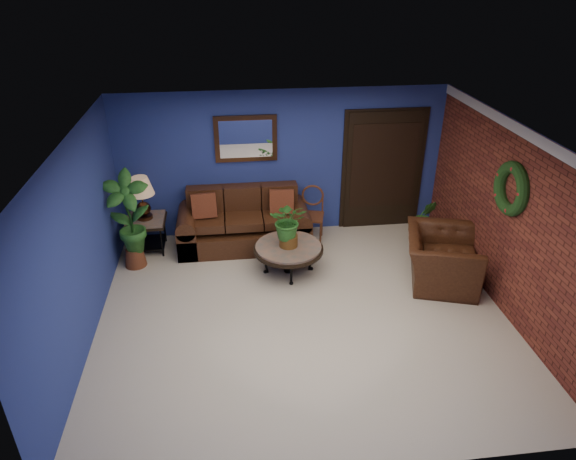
{
  "coord_description": "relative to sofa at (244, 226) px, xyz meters",
  "views": [
    {
      "loc": [
        -0.89,
        -5.62,
        4.32
      ],
      "look_at": [
        -0.14,
        0.55,
        1.02
      ],
      "focal_mm": 32.0,
      "sensor_mm": 36.0,
      "label": 1
    }
  ],
  "objects": [
    {
      "name": "wall_back",
      "position": [
        0.7,
        0.42,
        0.93
      ],
      "size": [
        5.5,
        0.04,
        2.5
      ],
      "primitive_type": "cube",
      "color": "navy",
      "rests_on": "ground"
    },
    {
      "name": "floor_plant",
      "position": [
        3.05,
        -0.28,
        0.07
      ],
      "size": [
        0.39,
        0.34,
        0.77
      ],
      "color": "brown",
      "rests_on": "ground"
    },
    {
      "name": "wall_left",
      "position": [
        -2.05,
        -2.08,
        0.93
      ],
      "size": [
        0.04,
        5.0,
        2.5
      ],
      "primitive_type": "cube",
      "color": "navy",
      "rests_on": "ground"
    },
    {
      "name": "sofa",
      "position": [
        0.0,
        0.0,
        0.0
      ],
      "size": [
        2.17,
        0.94,
        0.98
      ],
      "color": "#422412",
      "rests_on": "ground"
    },
    {
      "name": "floor",
      "position": [
        0.7,
        -2.08,
        -0.32
      ],
      "size": [
        5.5,
        5.5,
        0.0
      ],
      "primitive_type": "plane",
      "color": "beige",
      "rests_on": "ground"
    },
    {
      "name": "table_lamp",
      "position": [
        -1.6,
        -0.03,
        0.71
      ],
      "size": [
        0.42,
        0.42,
        0.69
      ],
      "color": "#442615",
      "rests_on": "end_table"
    },
    {
      "name": "coffee_plant",
      "position": [
        0.63,
        -0.99,
        0.54
      ],
      "size": [
        0.6,
        0.54,
        0.73
      ],
      "color": "brown",
      "rests_on": "coffee_table"
    },
    {
      "name": "end_table",
      "position": [
        -1.6,
        -0.03,
        0.12
      ],
      "size": [
        0.64,
        0.64,
        0.58
      ],
      "color": "#57524C",
      "rests_on": "ground"
    },
    {
      "name": "closet_door",
      "position": [
        2.45,
        0.39,
        0.73
      ],
      "size": [
        1.44,
        0.06,
        2.18
      ],
      "primitive_type": "cube",
      "color": "black",
      "rests_on": "wall_back"
    },
    {
      "name": "wreath",
      "position": [
        3.39,
        -2.03,
        1.38
      ],
      "size": [
        0.16,
        0.72,
        0.72
      ],
      "primitive_type": "torus",
      "rotation": [
        0.0,
        1.57,
        0.0
      ],
      "color": "black",
      "rests_on": "wall_right_brick"
    },
    {
      "name": "wall_right_brick",
      "position": [
        3.45,
        -2.08,
        0.93
      ],
      "size": [
        0.04,
        5.0,
        2.5
      ],
      "primitive_type": "cube",
      "color": "maroon",
      "rests_on": "ground"
    },
    {
      "name": "side_chair",
      "position": [
        1.16,
        0.04,
        0.21
      ],
      "size": [
        0.49,
        0.49,
        0.95
      ],
      "rotation": [
        0.0,
        0.0,
        -0.25
      ],
      "color": "#5C2D1A",
      "rests_on": "ground"
    },
    {
      "name": "armchair",
      "position": [
        2.85,
        -1.53,
        0.07
      ],
      "size": [
        1.35,
        1.45,
        0.77
      ],
      "primitive_type": "imported",
      "rotation": [
        0.0,
        0.0,
        1.26
      ],
      "color": "#422412",
      "rests_on": "ground"
    },
    {
      "name": "ceiling",
      "position": [
        0.7,
        -2.08,
        2.18
      ],
      "size": [
        5.5,
        5.0,
        0.02
      ],
      "primitive_type": "cube",
      "color": "silver",
      "rests_on": "wall_back"
    },
    {
      "name": "wall_mirror",
      "position": [
        0.1,
        0.38,
        1.4
      ],
      "size": [
        1.02,
        0.06,
        0.77
      ],
      "primitive_type": "cube",
      "color": "#442615",
      "rests_on": "wall_back"
    },
    {
      "name": "coffee_table",
      "position": [
        0.63,
        -0.99,
        0.08
      ],
      "size": [
        1.07,
        1.07,
        0.46
      ],
      "rotation": [
        0.0,
        0.0,
        -0.14
      ],
      "color": "#57524C",
      "rests_on": "ground"
    },
    {
      "name": "tall_plant",
      "position": [
        -1.75,
        -0.52,
        0.53
      ],
      "size": [
        0.71,
        0.5,
        1.57
      ],
      "color": "brown",
      "rests_on": "ground"
    },
    {
      "name": "crown_molding",
      "position": [
        3.42,
        -2.08,
        2.11
      ],
      "size": [
        0.03,
        5.0,
        0.14
      ],
      "primitive_type": "cube",
      "color": "white",
      "rests_on": "wall_right_brick"
    }
  ]
}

